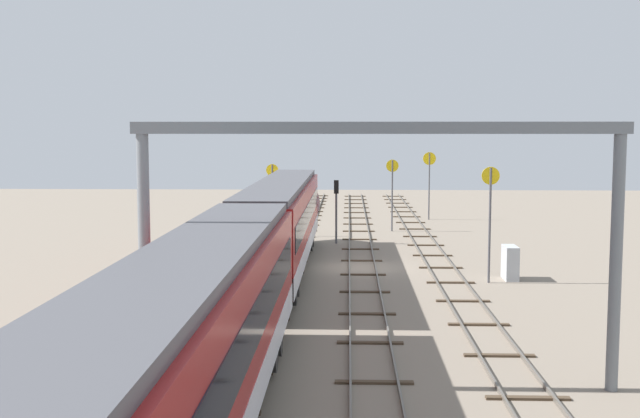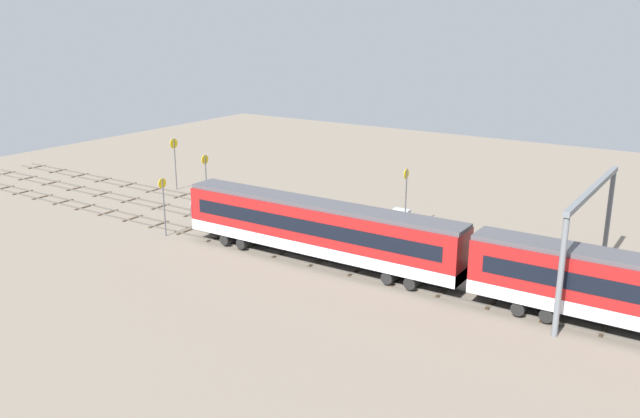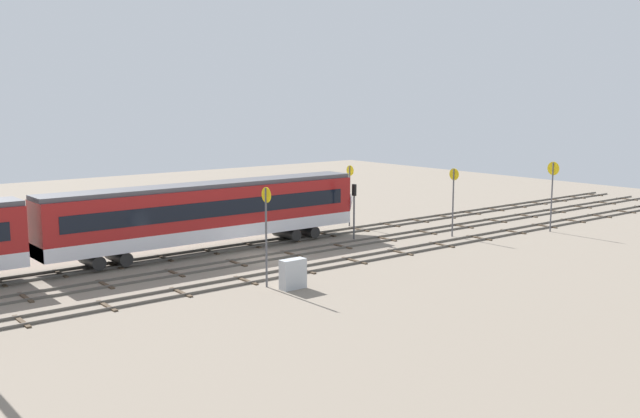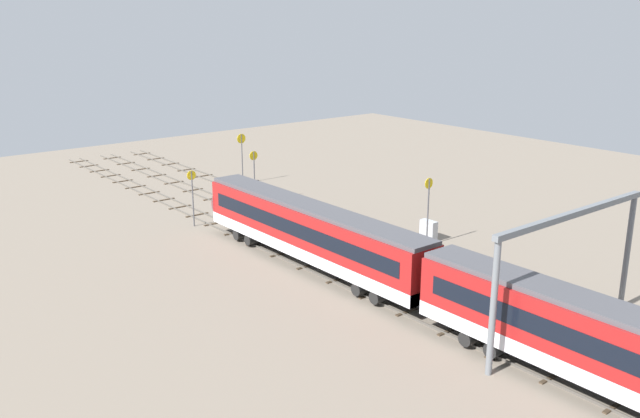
% 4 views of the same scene
% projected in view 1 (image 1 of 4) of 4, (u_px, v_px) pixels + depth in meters
% --- Properties ---
extents(ground_plane, '(115.42, 115.42, 0.00)m').
position_uv_depth(ground_plane, '(362.00, 268.00, 44.43)').
color(ground_plane, gray).
extents(track_near_foreground, '(99.42, 2.40, 0.16)m').
position_uv_depth(track_near_foreground, '(441.00, 267.00, 44.27)').
color(track_near_foreground, '#59544C').
rests_on(track_near_foreground, ground).
extents(track_second_near, '(99.42, 2.40, 0.16)m').
position_uv_depth(track_second_near, '(362.00, 267.00, 44.43)').
color(track_second_near, '#59544C').
rests_on(track_second_near, ground).
extents(track_with_train, '(99.42, 2.40, 0.16)m').
position_uv_depth(track_with_train, '(285.00, 266.00, 44.58)').
color(track_with_train, '#59544C').
rests_on(track_with_train, ground).
extents(train, '(50.40, 3.24, 4.80)m').
position_uv_depth(train, '(256.00, 260.00, 30.78)').
color(train, maroon).
rests_on(train, ground).
extents(overhead_gantry, '(0.40, 14.44, 7.91)m').
position_uv_depth(overhead_gantry, '(378.00, 195.00, 23.26)').
color(overhead_gantry, slate).
rests_on(overhead_gantry, ground).
extents(speed_sign_near_foreground, '(0.14, 0.87, 5.21)m').
position_uv_depth(speed_sign_near_foreground, '(272.00, 190.00, 57.28)').
color(speed_sign_near_foreground, '#4C4C51').
rests_on(speed_sign_near_foreground, ground).
extents(speed_sign_mid_trackside, '(0.14, 1.09, 5.76)m').
position_uv_depth(speed_sign_mid_trackside, '(429.00, 175.00, 67.89)').
color(speed_sign_mid_trackside, '#4C4C51').
rests_on(speed_sign_mid_trackside, ground).
extents(speed_sign_far_trackside, '(0.14, 0.93, 5.42)m').
position_uv_depth(speed_sign_far_trackside, '(392.00, 185.00, 60.13)').
color(speed_sign_far_trackside, '#4C4C51').
rests_on(speed_sign_far_trackside, ground).
extents(speed_sign_distant_end, '(0.14, 0.89, 5.84)m').
position_uv_depth(speed_sign_distant_end, '(490.00, 209.00, 39.76)').
color(speed_sign_distant_end, '#4C4C51').
rests_on(speed_sign_distant_end, ground).
extents(signal_light_trackside_approach, '(0.31, 0.32, 4.30)m').
position_uv_depth(signal_light_trackside_approach, '(336.00, 202.00, 53.63)').
color(signal_light_trackside_approach, '#4C4C51').
rests_on(signal_light_trackside_approach, ground).
extents(relay_cabinet, '(1.56, 0.66, 1.74)m').
position_uv_depth(relay_cabinet, '(510.00, 263.00, 40.95)').
color(relay_cabinet, '#B2B7BC').
rests_on(relay_cabinet, ground).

